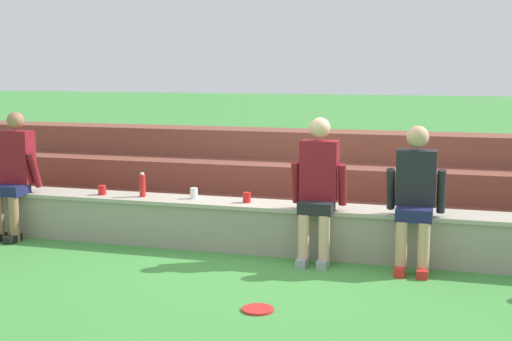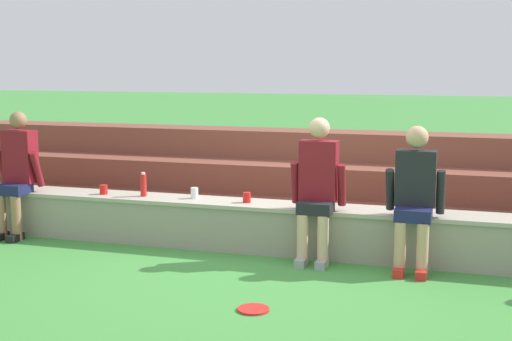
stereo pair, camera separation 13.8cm
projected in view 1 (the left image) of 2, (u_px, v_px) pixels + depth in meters
ground_plane at (288, 258)px, 7.03m from camera, size 80.00×80.00×0.00m
stone_seating_wall at (293, 227)px, 7.20m from camera, size 9.16×0.49×0.51m
brick_bleachers at (323, 186)px, 8.75m from camera, size 10.51×1.84×1.09m
person_left_of_center at (14, 172)px, 7.79m from camera, size 0.54×0.51×1.43m
person_center at (318, 185)px, 6.83m from camera, size 0.55×0.50×1.44m
person_right_of_center at (415, 194)px, 6.55m from camera, size 0.55×0.53×1.38m
water_bottle_mid_right at (142, 185)px, 7.60m from camera, size 0.07×0.07×0.27m
plastic_cup_right_end at (247, 197)px, 7.28m from camera, size 0.08×0.08×0.11m
plastic_cup_left_end at (194, 193)px, 7.50m from camera, size 0.08×0.08×0.12m
plastic_cup_middle at (102, 190)px, 7.72m from camera, size 0.09×0.09×0.11m
frisbee at (258, 309)px, 5.53m from camera, size 0.26×0.26×0.02m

